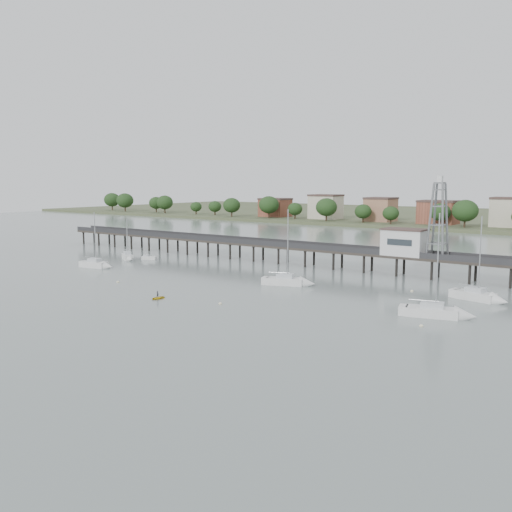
{
  "coord_description": "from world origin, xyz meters",
  "views": [
    {
      "loc": [
        67.3,
        -46.56,
        18.55
      ],
      "look_at": [
        2.13,
        42.0,
        4.0
      ],
      "focal_mm": 40.0,
      "sensor_mm": 36.0,
      "label": 1
    }
  ],
  "objects_px": {
    "sailboat_b": "(128,257)",
    "white_tender": "(149,258)",
    "sailboat_a": "(99,265)",
    "sailboat_d": "(444,313)",
    "yellow_dinghy": "(158,299)",
    "lattice_tower": "(438,221)",
    "sailboat_c": "(293,282)",
    "sailboat_e": "(484,297)",
    "pier": "(296,248)"
  },
  "relations": [
    {
      "from": "pier",
      "to": "sailboat_c",
      "type": "bearing_deg",
      "value": -58.9
    },
    {
      "from": "sailboat_c",
      "to": "sailboat_b",
      "type": "bearing_deg",
      "value": 154.66
    },
    {
      "from": "lattice_tower",
      "to": "white_tender",
      "type": "height_order",
      "value": "lattice_tower"
    },
    {
      "from": "pier",
      "to": "white_tender",
      "type": "bearing_deg",
      "value": -156.71
    },
    {
      "from": "sailboat_e",
      "to": "sailboat_b",
      "type": "bearing_deg",
      "value": -165.73
    },
    {
      "from": "sailboat_c",
      "to": "yellow_dinghy",
      "type": "xyz_separation_m",
      "value": [
        -10.93,
        -22.56,
        -0.64
      ]
    },
    {
      "from": "sailboat_a",
      "to": "sailboat_d",
      "type": "distance_m",
      "value": 74.34
    },
    {
      "from": "sailboat_a",
      "to": "sailboat_c",
      "type": "relative_size",
      "value": 0.88
    },
    {
      "from": "sailboat_d",
      "to": "white_tender",
      "type": "distance_m",
      "value": 77.07
    },
    {
      "from": "lattice_tower",
      "to": "sailboat_b",
      "type": "relative_size",
      "value": 1.54
    },
    {
      "from": "yellow_dinghy",
      "to": "lattice_tower",
      "type": "bearing_deg",
      "value": 57.36
    },
    {
      "from": "white_tender",
      "to": "yellow_dinghy",
      "type": "bearing_deg",
      "value": -64.97
    },
    {
      "from": "sailboat_d",
      "to": "yellow_dinghy",
      "type": "distance_m",
      "value": 43.09
    },
    {
      "from": "white_tender",
      "to": "sailboat_c",
      "type": "bearing_deg",
      "value": -33.56
    },
    {
      "from": "lattice_tower",
      "to": "sailboat_b",
      "type": "xyz_separation_m",
      "value": [
        -67.02,
        -17.57,
        -10.44
      ]
    },
    {
      "from": "sailboat_d",
      "to": "sailboat_e",
      "type": "xyz_separation_m",
      "value": [
        1.46,
        14.14,
        0.01
      ]
    },
    {
      "from": "pier",
      "to": "sailboat_b",
      "type": "relative_size",
      "value": 14.87
    },
    {
      "from": "pier",
      "to": "sailboat_d",
      "type": "height_order",
      "value": "sailboat_d"
    },
    {
      "from": "sailboat_e",
      "to": "yellow_dinghy",
      "type": "xyz_separation_m",
      "value": [
        -42.09,
        -28.49,
        -0.64
      ]
    },
    {
      "from": "sailboat_d",
      "to": "sailboat_e",
      "type": "distance_m",
      "value": 14.22
    },
    {
      "from": "sailboat_b",
      "to": "sailboat_e",
      "type": "xyz_separation_m",
      "value": [
        79.94,
        1.51,
        -0.02
      ]
    },
    {
      "from": "sailboat_b",
      "to": "white_tender",
      "type": "height_order",
      "value": "sailboat_b"
    },
    {
      "from": "pier",
      "to": "sailboat_a",
      "type": "bearing_deg",
      "value": -136.91
    },
    {
      "from": "pier",
      "to": "lattice_tower",
      "type": "bearing_deg",
      "value": 0.0
    },
    {
      "from": "sailboat_d",
      "to": "sailboat_e",
      "type": "relative_size",
      "value": 1.09
    },
    {
      "from": "sailboat_a",
      "to": "sailboat_b",
      "type": "xyz_separation_m",
      "value": [
        -4.15,
        11.78,
        0.01
      ]
    },
    {
      "from": "pier",
      "to": "white_tender",
      "type": "distance_m",
      "value": 35.41
    },
    {
      "from": "sailboat_d",
      "to": "sailboat_a",
      "type": "bearing_deg",
      "value": 164.45
    },
    {
      "from": "sailboat_b",
      "to": "white_tender",
      "type": "relative_size",
      "value": 2.71
    },
    {
      "from": "sailboat_c",
      "to": "sailboat_d",
      "type": "height_order",
      "value": "sailboat_d"
    },
    {
      "from": "sailboat_d",
      "to": "white_tender",
      "type": "height_order",
      "value": "sailboat_d"
    },
    {
      "from": "lattice_tower",
      "to": "sailboat_c",
      "type": "xyz_separation_m",
      "value": [
        -18.24,
        -21.99,
        -10.46
      ]
    },
    {
      "from": "sailboat_a",
      "to": "sailboat_b",
      "type": "bearing_deg",
      "value": 98.65
    },
    {
      "from": "white_tender",
      "to": "sailboat_a",
      "type": "bearing_deg",
      "value": -109.82
    },
    {
      "from": "sailboat_c",
      "to": "sailboat_d",
      "type": "distance_m",
      "value": 30.81
    },
    {
      "from": "sailboat_e",
      "to": "yellow_dinghy",
      "type": "bearing_deg",
      "value": -132.72
    },
    {
      "from": "pier",
      "to": "sailboat_d",
      "type": "distance_m",
      "value": 52.61
    },
    {
      "from": "lattice_tower",
      "to": "sailboat_a",
      "type": "bearing_deg",
      "value": -154.98
    },
    {
      "from": "lattice_tower",
      "to": "white_tender",
      "type": "relative_size",
      "value": 4.16
    },
    {
      "from": "lattice_tower",
      "to": "yellow_dinghy",
      "type": "bearing_deg",
      "value": -123.21
    },
    {
      "from": "sailboat_c",
      "to": "yellow_dinghy",
      "type": "distance_m",
      "value": 25.08
    },
    {
      "from": "pier",
      "to": "sailboat_a",
      "type": "xyz_separation_m",
      "value": [
        -31.37,
        -29.35,
        -3.15
      ]
    },
    {
      "from": "sailboat_c",
      "to": "lattice_tower",
      "type": "bearing_deg",
      "value": 30.16
    },
    {
      "from": "sailboat_a",
      "to": "white_tender",
      "type": "xyz_separation_m",
      "value": [
        -1.01,
        15.41,
        -0.23
      ]
    },
    {
      "from": "white_tender",
      "to": "sailboat_e",
      "type": "bearing_deg",
      "value": -25.14
    },
    {
      "from": "sailboat_a",
      "to": "sailboat_c",
      "type": "bearing_deg",
      "value": -1.39
    },
    {
      "from": "sailboat_c",
      "to": "yellow_dinghy",
      "type": "bearing_deg",
      "value": -136.01
    },
    {
      "from": "sailboat_b",
      "to": "pier",
      "type": "bearing_deg",
      "value": 54.35
    },
    {
      "from": "sailboat_c",
      "to": "sailboat_e",
      "type": "xyz_separation_m",
      "value": [
        31.16,
        5.93,
        0.0
      ]
    },
    {
      "from": "lattice_tower",
      "to": "sailboat_d",
      "type": "relative_size",
      "value": 1.02
    }
  ]
}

